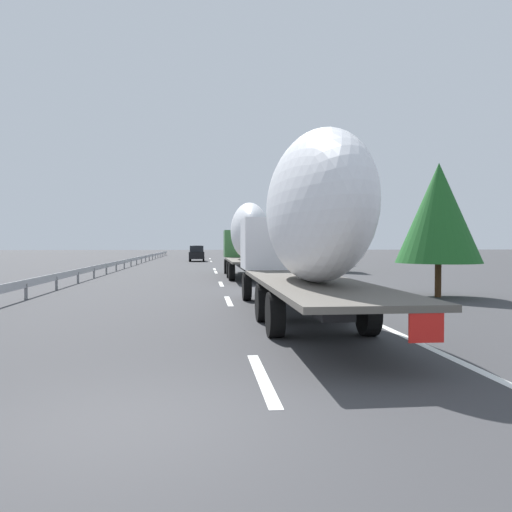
% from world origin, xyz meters
% --- Properties ---
extents(ground_plane, '(260.00, 260.00, 0.00)m').
position_xyz_m(ground_plane, '(40.00, 0.00, 0.00)').
color(ground_plane, '#38383A').
extents(lane_stripe_0, '(3.20, 0.20, 0.01)m').
position_xyz_m(lane_stripe_0, '(2.00, -1.80, 0.00)').
color(lane_stripe_0, white).
rests_on(lane_stripe_0, ground_plane).
extents(lane_stripe_1, '(3.20, 0.20, 0.01)m').
position_xyz_m(lane_stripe_1, '(12.86, -1.80, 0.00)').
color(lane_stripe_1, white).
rests_on(lane_stripe_1, ground_plane).
extents(lane_stripe_2, '(3.20, 0.20, 0.01)m').
position_xyz_m(lane_stripe_2, '(20.89, -1.80, 0.00)').
color(lane_stripe_2, white).
rests_on(lane_stripe_2, ground_plane).
extents(lane_stripe_3, '(3.20, 0.20, 0.01)m').
position_xyz_m(lane_stripe_3, '(32.02, -1.80, 0.00)').
color(lane_stripe_3, white).
rests_on(lane_stripe_3, ground_plane).
extents(lane_stripe_4, '(3.20, 0.20, 0.01)m').
position_xyz_m(lane_stripe_4, '(36.44, -1.80, 0.00)').
color(lane_stripe_4, white).
rests_on(lane_stripe_4, ground_plane).
extents(lane_stripe_5, '(3.20, 0.20, 0.01)m').
position_xyz_m(lane_stripe_5, '(55.46, -1.80, 0.00)').
color(lane_stripe_5, white).
rests_on(lane_stripe_5, ground_plane).
extents(lane_stripe_6, '(3.20, 0.20, 0.01)m').
position_xyz_m(lane_stripe_6, '(66.90, -1.80, 0.00)').
color(lane_stripe_6, white).
rests_on(lane_stripe_6, ground_plane).
extents(edge_line_right, '(110.00, 0.20, 0.01)m').
position_xyz_m(edge_line_right, '(45.00, -5.50, 0.00)').
color(edge_line_right, white).
rests_on(edge_line_right, ground_plane).
extents(truck_lead, '(12.60, 2.55, 4.59)m').
position_xyz_m(truck_lead, '(25.39, -3.60, 2.55)').
color(truck_lead, '#387038').
rests_on(truck_lead, ground_plane).
extents(truck_trailing, '(14.32, 2.55, 4.86)m').
position_xyz_m(truck_trailing, '(7.49, -3.60, 2.70)').
color(truck_trailing, silver).
rests_on(truck_trailing, ground_plane).
extents(car_black_suv, '(4.39, 1.85, 1.90)m').
position_xyz_m(car_black_suv, '(55.84, -0.07, 0.95)').
color(car_black_suv, black).
rests_on(car_black_suv, ground_plane).
extents(car_blue_sedan, '(4.35, 1.92, 1.77)m').
position_xyz_m(car_blue_sedan, '(76.75, 0.23, 0.91)').
color(car_blue_sedan, '#28479E').
rests_on(car_blue_sedan, ground_plane).
extents(car_white_van, '(4.43, 1.91, 1.79)m').
position_xyz_m(car_white_van, '(94.61, 0.27, 0.91)').
color(car_white_van, white).
rests_on(car_white_van, ground_plane).
extents(road_sign, '(0.10, 0.90, 3.37)m').
position_xyz_m(road_sign, '(44.42, -6.70, 2.32)').
color(road_sign, gray).
rests_on(road_sign, ground_plane).
extents(tree_0, '(3.23, 3.23, 7.32)m').
position_xyz_m(tree_0, '(45.99, -13.08, 4.33)').
color(tree_0, '#472D19').
rests_on(tree_0, ground_plane).
extents(tree_1, '(3.73, 3.73, 5.52)m').
position_xyz_m(tree_1, '(34.77, -9.71, 3.42)').
color(tree_1, '#472D19').
rests_on(tree_1, ground_plane).
extents(tree_2, '(3.38, 3.38, 5.39)m').
position_xyz_m(tree_2, '(13.38, -10.25, 3.38)').
color(tree_2, '#472D19').
rests_on(tree_2, ground_plane).
extents(tree_3, '(3.16, 3.16, 5.41)m').
position_xyz_m(tree_3, '(32.03, -10.75, 3.43)').
color(tree_3, '#472D19').
rests_on(tree_3, ground_plane).
extents(tree_4, '(2.65, 2.65, 7.06)m').
position_xyz_m(tree_4, '(64.06, -13.13, 4.35)').
color(tree_4, '#472D19').
rests_on(tree_4, ground_plane).
extents(tree_5, '(3.17, 3.17, 6.97)m').
position_xyz_m(tree_5, '(59.44, -9.78, 4.27)').
color(tree_5, '#472D19').
rests_on(tree_5, ground_plane).
extents(guardrail_median, '(94.00, 0.10, 0.76)m').
position_xyz_m(guardrail_median, '(43.00, 6.00, 0.58)').
color(guardrail_median, '#9EA0A5').
rests_on(guardrail_median, ground_plane).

